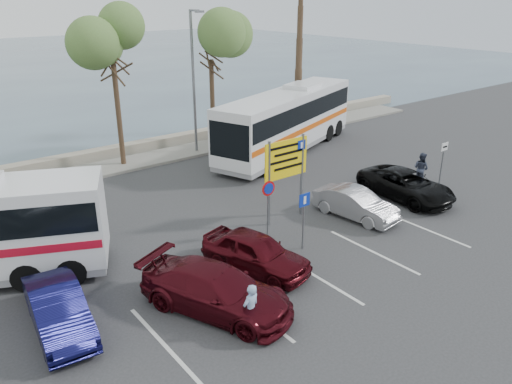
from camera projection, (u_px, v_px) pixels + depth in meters
ground at (321, 255)px, 18.43m from camera, size 120.00×120.00×0.00m
kerb_strip at (148, 159)px, 28.64m from camera, size 44.00×2.40×0.15m
seawall at (133, 148)px, 30.02m from camera, size 48.00×0.80×0.60m
tree_mid at (111, 42)px, 25.33m from camera, size 3.20×3.20×8.00m
tree_right at (211, 45)px, 28.93m from camera, size 3.20×3.20×7.40m
street_lamp_right at (194, 76)px, 28.31m from camera, size 0.45×1.15×8.01m
direction_sign at (286, 165)px, 20.43m from camera, size 2.20×0.12×3.60m
sign_no_stop at (268, 200)px, 19.24m from camera, size 0.60×0.08×2.35m
sign_parking at (304, 213)px, 18.34m from camera, size 0.50×0.07×2.25m
sign_taxi at (443, 158)px, 24.57m from camera, size 0.50×0.07×2.20m
lane_markings at (318, 276)px, 17.04m from camera, size 12.02×4.20×0.01m
coach_bus_right at (287, 123)px, 29.72m from camera, size 12.38×6.71×3.82m
car_blue at (58, 310)px, 14.16m from camera, size 1.76×4.04×1.29m
car_maroon at (216, 290)px, 15.00m from camera, size 3.78×5.26×1.42m
car_red at (256, 252)px, 17.21m from camera, size 2.63×4.30×1.37m
suv_black at (406, 185)px, 23.26m from camera, size 2.44×4.84×1.31m
car_silver_b at (355, 204)px, 21.28m from camera, size 1.78×3.93×1.25m
pedestrian_near at (251, 309)px, 13.94m from camera, size 0.62×0.44×1.58m
pedestrian_far at (421, 169)px, 24.90m from camera, size 0.63×0.81×1.65m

